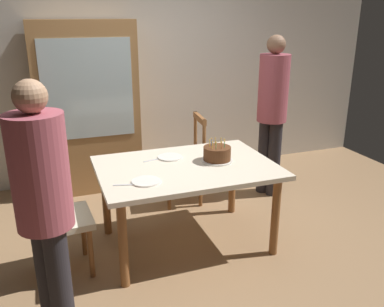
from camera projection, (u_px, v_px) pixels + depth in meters
name	position (u px, v px, depth m)	size (l,w,h in m)	color
ground	(187.00, 242.00, 3.65)	(6.40, 6.40, 0.00)	#93704C
back_wall	(136.00, 71.00, 4.88)	(6.40, 0.10, 2.60)	beige
dining_table	(186.00, 175.00, 3.44)	(1.48, 1.03, 0.74)	beige
birthday_cake	(217.00, 154.00, 3.50)	(0.28, 0.28, 0.20)	silver
plate_near_celebrant	(146.00, 181.00, 3.07)	(0.22, 0.22, 0.01)	white
plate_far_side	(170.00, 157.00, 3.59)	(0.22, 0.22, 0.01)	white
fork_near_celebrant	(125.00, 185.00, 3.02)	(0.18, 0.02, 0.01)	silver
fork_far_side	(153.00, 160.00, 3.53)	(0.18, 0.02, 0.01)	silver
chair_spindle_back	(184.00, 161.00, 4.33)	(0.48, 0.48, 0.95)	beige
chair_upholstered	(49.00, 212.00, 3.06)	(0.47, 0.47, 0.95)	beige
person_celebrant	(44.00, 203.00, 2.30)	(0.32, 0.32, 1.64)	#262328
person_guest	(272.00, 107.00, 4.36)	(0.32, 0.32, 1.75)	#262328
china_cabinet	(88.00, 108.00, 4.53)	(1.10, 0.45, 1.90)	#9E7042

